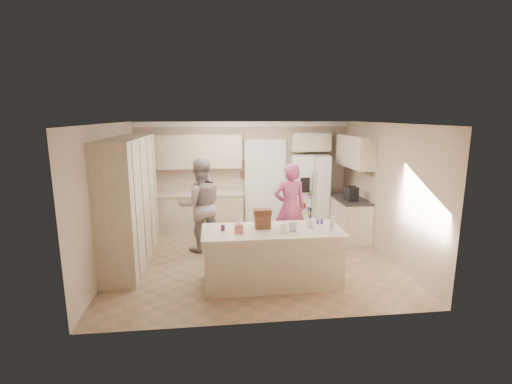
{
  "coord_description": "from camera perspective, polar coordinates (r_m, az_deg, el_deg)",
  "views": [
    {
      "loc": [
        -0.73,
        -6.79,
        2.75
      ],
      "look_at": [
        0.1,
        0.35,
        1.25
      ],
      "focal_mm": 26.0,
      "sensor_mm": 36.0,
      "label": 1
    }
  ],
  "objects": [
    {
      "name": "fridge_handle_r",
      "position": [
        8.78,
        9.26,
        0.46
      ],
      "size": [
        0.02,
        0.02,
        0.85
      ],
      "primitive_type": "cylinder",
      "color": "silver",
      "rests_on": "refrigerator"
    },
    {
      "name": "island_top",
      "position": [
        6.05,
        2.53,
        -6.01
      ],
      "size": [
        2.28,
        0.96,
        0.05
      ],
      "primitive_type": "cube",
      "color": "#EFE6CC",
      "rests_on": "island_base"
    },
    {
      "name": "shaker_salt",
      "position": [
        6.41,
        9.5,
        -4.49
      ],
      "size": [
        0.05,
        0.05,
        0.09
      ],
      "primitive_type": "cylinder",
      "color": "#3A36A7",
      "rests_on": "island_top"
    },
    {
      "name": "fridge_handle_l",
      "position": [
        8.75,
        8.63,
        0.44
      ],
      "size": [
        0.02,
        0.02,
        0.85
      ],
      "primitive_type": "cylinder",
      "color": "silver",
      "rests_on": "refrigerator"
    },
    {
      "name": "doorway_casing",
      "position": [
        9.28,
        1.42,
        1.23
      ],
      "size": [
        1.02,
        0.03,
        2.22
      ],
      "primitive_type": "cube",
      "color": "white",
      "rests_on": "floor"
    },
    {
      "name": "refrigerator",
      "position": [
        9.14,
        8.31,
        -0.02
      ],
      "size": [
        1.01,
        0.85,
        1.8
      ],
      "primitive_type": "cube",
      "rotation": [
        0.0,
        0.0,
        -0.19
      ],
      "color": "white",
      "rests_on": "floor"
    },
    {
      "name": "over_fridge_cab",
      "position": [
        9.25,
        8.38,
        7.63
      ],
      "size": [
        0.95,
        0.35,
        0.45
      ],
      "primitive_type": "cube",
      "color": "beige",
      "rests_on": "wall_back"
    },
    {
      "name": "greeting_card_b",
      "position": [
        5.94,
        5.64,
        -5.36
      ],
      "size": [
        0.12,
        0.05,
        0.16
      ],
      "primitive_type": "cube",
      "rotation": [
        0.15,
        0.0,
        -0.1
      ],
      "color": "silver",
      "rests_on": "island_top"
    },
    {
      "name": "right_countertop",
      "position": [
        8.56,
        14.22,
        -1.07
      ],
      "size": [
        0.63,
        1.24,
        0.04
      ],
      "primitive_type": "cube",
      "color": "#2D2B28",
      "rests_on": "right_base_cab"
    },
    {
      "name": "doorway_opening",
      "position": [
        9.32,
        1.39,
        1.26
      ],
      "size": [
        0.9,
        0.06,
        2.1
      ],
      "primitive_type": "cube",
      "color": "black",
      "rests_on": "floor"
    },
    {
      "name": "island_base",
      "position": [
        6.21,
        2.49,
        -10.05
      ],
      "size": [
        2.2,
        0.9,
        0.88
      ],
      "primitive_type": "cube",
      "color": "beige",
      "rests_on": "floor"
    },
    {
      "name": "crown_back",
      "position": [
        9.08,
        -2.04,
        10.39
      ],
      "size": [
        5.2,
        0.08,
        0.12
      ],
      "primitive_type": "cube",
      "color": "white",
      "rests_on": "wall_back"
    },
    {
      "name": "teen_girl",
      "position": [
        7.53,
        5.22,
        -2.43
      ],
      "size": [
        0.68,
        0.47,
        1.82
      ],
      "primitive_type": "imported",
      "rotation": [
        0.0,
        0.0,
        3.19
      ],
      "color": "#B1418B",
      "rests_on": "floor"
    },
    {
      "name": "coffee_maker",
      "position": [
        8.32,
        14.5,
        -0.24
      ],
      "size": [
        0.22,
        0.28,
        0.3
      ],
      "primitive_type": "cube",
      "color": "black",
      "rests_on": "right_countertop"
    },
    {
      "name": "ceiling",
      "position": [
        6.83,
        -0.5,
        10.61
      ],
      "size": [
        5.2,
        4.6,
        0.02
      ],
      "primitive_type": "cube",
      "color": "white",
      "rests_on": "wall_back"
    },
    {
      "name": "wall_right",
      "position": [
        7.7,
        19.2,
        0.27
      ],
      "size": [
        0.02,
        4.6,
        2.6
      ],
      "primitive_type": "cube",
      "color": "tan",
      "rests_on": "ground"
    },
    {
      "name": "utensil_crock",
      "position": [
        6.2,
        8.42,
        -4.72
      ],
      "size": [
        0.13,
        0.13,
        0.15
      ],
      "primitive_type": "cylinder",
      "color": "white",
      "rests_on": "island_top"
    },
    {
      "name": "fridge_dispenser",
      "position": [
        8.69,
        7.56,
        1.07
      ],
      "size": [
        0.22,
        0.03,
        0.35
      ],
      "primitive_type": "cube",
      "color": "black",
      "rests_on": "refrigerator"
    },
    {
      "name": "back_base_cab",
      "position": [
        9.1,
        -9.06,
        -3.08
      ],
      "size": [
        2.2,
        0.6,
        0.88
      ],
      "primitive_type": "cube",
      "color": "beige",
      "rests_on": "floor"
    },
    {
      "name": "dollhouse_body",
      "position": [
        6.09,
        0.99,
        -4.57
      ],
      "size": [
        0.26,
        0.18,
        0.22
      ],
      "primitive_type": "cube",
      "color": "brown",
      "rests_on": "island_top"
    },
    {
      "name": "wall_back",
      "position": [
        9.24,
        -2.01,
        2.75
      ],
      "size": [
        5.2,
        0.02,
        2.6
      ],
      "primitive_type": "cube",
      "color": "tan",
      "rests_on": "ground"
    },
    {
      "name": "teen_boy",
      "position": [
        7.6,
        -8.54,
        -2.03
      ],
      "size": [
        1.04,
        0.88,
        1.91
      ],
      "primitive_type": "imported",
      "rotation": [
        0.0,
        0.0,
        3.32
      ],
      "color": "gray",
      "rests_on": "floor"
    },
    {
      "name": "right_upper_cab",
      "position": [
        8.63,
        14.94,
        6.07
      ],
      "size": [
        0.35,
        1.5,
        0.7
      ],
      "primitive_type": "cube",
      "color": "beige",
      "rests_on": "wall_right"
    },
    {
      "name": "back_countertop",
      "position": [
        8.98,
        -9.16,
        -0.25
      ],
      "size": [
        2.24,
        0.63,
        0.04
      ],
      "primitive_type": "cube",
      "color": "#EFE6CC",
      "rests_on": "back_base_cab"
    },
    {
      "name": "wall_frame_upper",
      "position": [
        9.17,
        -1.88,
        4.26
      ],
      "size": [
        0.15,
        0.02,
        0.2
      ],
      "primitive_type": "cube",
      "color": "brown",
      "rests_on": "wall_back"
    },
    {
      "name": "dollhouse_roof",
      "position": [
        6.05,
        1.0,
        -3.11
      ],
      "size": [
        0.28,
        0.2,
        0.1
      ],
      "primitive_type": "cube",
      "color": "#592D1E",
      "rests_on": "dollhouse_body"
    },
    {
      "name": "pantry_bank",
      "position": [
        7.34,
        -18.82,
        -1.25
      ],
      "size": [
        0.6,
        2.6,
        2.35
      ],
      "primitive_type": "cube",
      "color": "beige",
      "rests_on": "floor"
    },
    {
      "name": "jam_jar",
      "position": [
        6.01,
        -5.13,
        -5.48
      ],
      "size": [
        0.07,
        0.07,
        0.09
      ],
      "primitive_type": "cylinder",
      "color": "#59263F",
      "rests_on": "island_top"
    },
    {
      "name": "wall_left",
      "position": [
        7.2,
        -21.63,
        -0.68
      ],
      "size": [
        0.02,
        4.6,
        2.6
      ],
      "primitive_type": "cube",
      "color": "tan",
      "rests_on": "ground"
    },
    {
      "name": "right_base_cab",
      "position": [
        8.67,
        14.13,
        -4.03
      ],
      "size": [
        0.6,
        1.2,
        0.88
      ],
      "primitive_type": "cube",
      "color": "beige",
      "rests_on": "floor"
    },
    {
      "name": "greeting_card_a",
      "position": [
        5.86,
        4.3,
        -5.56
      ],
      "size": [
        0.12,
        0.06,
        0.16
      ],
      "primitive_type": "cube",
      "rotation": [
        0.15,
        0.0,
        0.2
      ],
      "color": "white",
      "rests_on": "island_top"
    },
    {
      "name": "wall_front",
      "position": [
        4.76,
        2.49,
        -5.93
      ],
      "size": [
        5.2,
        0.02,
        2.6
      ],
      "primitive_type": "cube",
      "color": "tan",
      "rests_on": "ground"
    },
    {
      "name": "back_upper_cab",
      "position": [
        8.97,
        -9.33,
        6.19
      ],
      "size": [
        2.2,
        0.35,
        0.8
      ],
      "primitive_type": "cube",
      "color": "beige",
      "rests_on": "wall_back"
    },
    {
      "name": "tissue_plume",
      "position": [
        5.84,
        -2.65,
        -4.58
      ],
      "size": [
        0.08,
        0.08,
        0.08
      ],
      "primitive_type": "cone",
      "color": "white",
      "rests_on": "tissue_box"
    },
    {
      "name": "shaker_pepper",
      "position": [
        6.43,
        10.1,
        -4.46
      ],
      "size": [
        0.05,
        0.05,
        0.09
      ],
      "primitive_type": "cylinder",
      "color": "#3A36A7",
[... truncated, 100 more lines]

